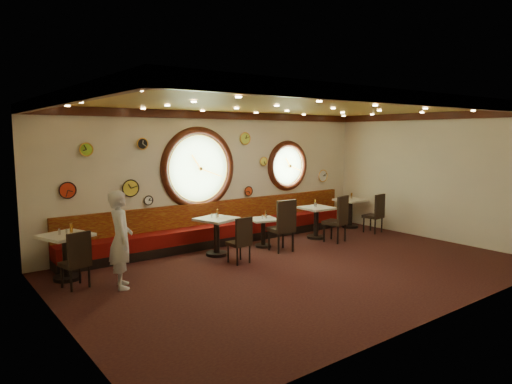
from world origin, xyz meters
name	(u,v)px	position (x,y,z in m)	size (l,w,h in m)	color
floor	(302,269)	(0.00, 0.00, 0.00)	(9.00, 6.00, 0.00)	black
ceiling	(304,105)	(0.00, 0.00, 3.20)	(9.00, 6.00, 0.02)	#B28B32
wall_back	(219,177)	(0.00, 3.00, 1.60)	(9.00, 0.02, 3.20)	beige
wall_front	(447,209)	(0.00, -3.00, 1.60)	(9.00, 0.02, 3.20)	beige
wall_left	(58,213)	(-4.50, 0.00, 1.60)	(0.02, 6.00, 3.20)	beige
wall_right	(433,176)	(4.50, 0.00, 1.60)	(0.02, 6.00, 3.20)	beige
molding_back	(220,115)	(0.00, 2.95, 3.11)	(9.00, 0.10, 0.18)	black
molding_front	(449,101)	(0.00, -2.95, 3.11)	(9.00, 0.10, 0.18)	black
molding_left	(56,99)	(-4.45, 0.00, 3.11)	(0.10, 6.00, 0.18)	black
molding_right	(435,116)	(4.45, 0.00, 3.11)	(0.10, 6.00, 0.18)	black
banquette_base	(226,239)	(0.00, 2.72, 0.10)	(8.00, 0.55, 0.20)	black
banquette_seat	(226,229)	(0.00, 2.72, 0.35)	(8.00, 0.55, 0.30)	#5B0807
banquette_back	(221,212)	(0.00, 2.94, 0.75)	(8.00, 0.10, 0.55)	#5F0A07
porthole_left_glass	(198,168)	(-0.60, 3.00, 1.85)	(1.66, 1.66, 0.02)	#84AC67
porthole_left_frame	(198,168)	(-0.60, 2.98, 1.85)	(1.98, 1.98, 0.18)	black
porthole_left_ring	(199,169)	(-0.60, 2.95, 1.85)	(1.61, 1.61, 0.03)	gold
porthole_right_glass	(287,166)	(2.20, 3.00, 1.80)	(1.10, 1.10, 0.02)	#84AC67
porthole_right_frame	(288,166)	(2.20, 2.98, 1.80)	(1.38, 1.38, 0.18)	black
porthole_right_ring	(288,166)	(2.20, 2.95, 1.80)	(1.09, 1.09, 0.03)	gold
wall_clock_0	(86,150)	(-3.20, 2.96, 2.35)	(0.26, 0.26, 0.03)	#88BA25
wall_clock_1	(142,144)	(-2.00, 2.96, 2.45)	(0.24, 0.24, 0.03)	black
wall_clock_2	(323,176)	(3.55, 2.96, 1.45)	(0.34, 0.34, 0.03)	white
wall_clock_3	(148,200)	(-1.90, 2.96, 1.20)	(0.20, 0.20, 0.03)	white
wall_clock_4	(130,188)	(-2.30, 2.96, 1.50)	(0.36, 0.36, 0.03)	yellow
wall_clock_5	(264,161)	(1.35, 2.96, 1.95)	(0.22, 0.22, 0.03)	#E1E04B
wall_clock_6	(245,139)	(0.75, 2.96, 2.55)	(0.30, 0.30, 0.03)	#C2DF45
wall_clock_7	(67,190)	(-3.60, 2.96, 1.55)	(0.32, 0.32, 0.03)	red
wall_clock_8	(248,191)	(0.85, 2.96, 1.20)	(0.24, 0.24, 0.03)	#E4471A
table_a	(66,251)	(-3.90, 2.11, 0.54)	(0.98, 0.98, 0.85)	black
table_b	(217,232)	(-0.79, 1.90, 0.53)	(0.95, 0.95, 0.84)	black
table_c	(263,229)	(0.50, 1.88, 0.43)	(0.75, 0.75, 0.68)	black
table_d	(316,219)	(2.14, 1.77, 0.51)	(0.77, 0.77, 0.81)	black
table_e	(350,210)	(3.90, 2.18, 0.52)	(0.75, 0.75, 0.82)	black
chair_a	(77,256)	(-3.88, 1.47, 0.57)	(0.50, 0.50, 0.62)	black
chair_b	(241,237)	(-0.74, 1.03, 0.56)	(0.42, 0.42, 0.60)	black
chair_c	(284,222)	(0.57, 1.22, 0.69)	(0.55, 0.55, 0.74)	black
chair_d	(339,216)	(2.27, 1.12, 0.66)	(0.59, 0.59, 0.72)	black
chair_e	(376,211)	(3.88, 1.25, 0.61)	(0.50, 0.50, 0.66)	black
condiment_a_salt	(59,232)	(-3.99, 2.12, 0.91)	(0.04, 0.04, 0.11)	silver
condiment_b_salt	(212,216)	(-0.87, 1.97, 0.88)	(0.03, 0.03, 0.09)	silver
condiment_c_salt	(262,217)	(0.46, 1.87, 0.73)	(0.03, 0.03, 0.09)	silver
condiment_d_salt	(315,205)	(2.10, 1.80, 0.87)	(0.04, 0.04, 0.11)	silver
condiment_a_pepper	(66,231)	(-3.87, 2.11, 0.90)	(0.03, 0.03, 0.09)	#B8B8BD
condiment_b_pepper	(217,215)	(-0.77, 1.92, 0.89)	(0.04, 0.04, 0.10)	silver
condiment_c_pepper	(266,217)	(0.53, 1.80, 0.74)	(0.04, 0.04, 0.11)	silver
condiment_d_pepper	(316,205)	(2.10, 1.75, 0.87)	(0.04, 0.04, 0.11)	silver
condiment_a_bottle	(71,228)	(-3.77, 2.18, 0.94)	(0.05, 0.05, 0.17)	orange
condiment_b_bottle	(217,213)	(-0.72, 1.97, 0.93)	(0.06, 0.06, 0.18)	orange
condiment_c_bottle	(266,214)	(0.63, 1.97, 0.76)	(0.05, 0.05, 0.16)	#CA802F
condiment_d_bottle	(315,203)	(2.23, 1.92, 0.90)	(0.05, 0.05, 0.17)	gold
condiment_e_salt	(348,198)	(3.85, 2.22, 0.87)	(0.03, 0.03, 0.09)	silver
condiment_e_pepper	(352,197)	(3.98, 2.20, 0.86)	(0.03, 0.03, 0.09)	silver
condiment_e_bottle	(352,196)	(4.07, 2.29, 0.90)	(0.05, 0.05, 0.16)	gold
waiter	(121,239)	(-3.25, 1.09, 0.85)	(0.62, 0.41, 1.71)	silver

